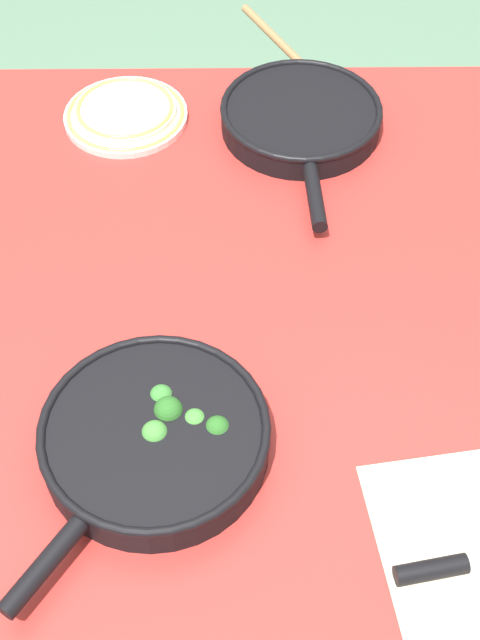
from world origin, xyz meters
The scene contains 7 objects.
ground_plane centered at (0.00, 0.00, 0.00)m, with size 14.00×14.00×0.00m, color #51755B.
dining_table_red centered at (0.00, 0.00, 0.67)m, with size 1.23×0.91×0.75m.
skillet_broccoli centered at (0.19, -0.11, 0.78)m, with size 0.38×0.30×0.06m.
skillet_eggs centered at (-0.44, 0.11, 0.77)m, with size 0.41×0.27×0.05m.
wooden_spoon centered at (-0.60, 0.13, 0.75)m, with size 0.35×0.21×0.02m.
grater_knife centered at (0.35, 0.26, 0.75)m, with size 0.07×0.25×0.02m.
dinner_plate_stack centered at (-0.47, -0.19, 0.76)m, with size 0.21×0.21×0.03m.
Camera 1 is at (0.78, -0.01, 1.72)m, focal length 50.00 mm.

